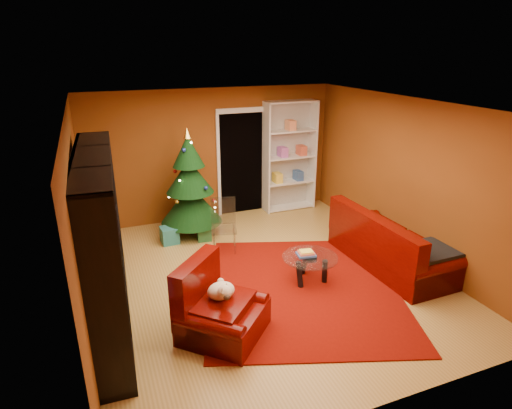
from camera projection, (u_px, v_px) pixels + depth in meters
name	position (u px, v px, depth m)	size (l,w,h in m)	color
floor	(265.00, 278.00, 6.61)	(5.00, 5.50, 0.05)	#A47F38
ceiling	(267.00, 103.00, 5.69)	(5.00, 5.50, 0.05)	silver
wall_back	(213.00, 154.00, 8.57)	(5.00, 0.05, 2.60)	brown
wall_left	(78.00, 222.00, 5.28)	(0.05, 5.50, 2.60)	brown
wall_right	(408.00, 179.00, 7.01)	(0.05, 5.50, 2.60)	brown
doorway	(242.00, 164.00, 8.82)	(1.06, 0.60, 2.16)	black
rug	(303.00, 288.00, 6.27)	(2.70, 3.15, 0.02)	#6F0B02
media_unit	(103.00, 244.00, 5.17)	(0.44, 2.87, 2.20)	black
christmas_tree	(190.00, 184.00, 7.78)	(1.13, 1.13, 2.02)	black
gift_box_teal	(170.00, 235.00, 7.68)	(0.30, 0.30, 0.30)	#1F6E6D
gift_box_green	(204.00, 233.00, 7.82)	(0.24, 0.24, 0.24)	#205B2E
gift_box_red	(175.00, 219.00, 8.49)	(0.22, 0.22, 0.22)	maroon
white_bookshelf	(290.00, 157.00, 8.99)	(1.10, 0.39, 2.37)	white
armchair	(223.00, 307.00, 5.15)	(0.99, 0.99, 0.77)	#450300
dog	(221.00, 291.00, 5.15)	(0.40, 0.30, 0.25)	beige
sofa	(392.00, 239.00, 6.80)	(2.14, 0.96, 0.92)	#450300
coffee_table	(310.00, 269.00, 6.39)	(0.82, 0.82, 0.51)	gray
acrylic_chair	(224.00, 229.00, 7.28)	(0.43, 0.47, 0.83)	#66605B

